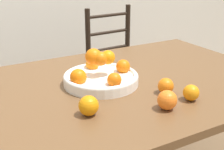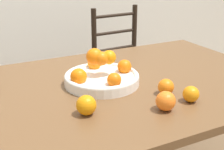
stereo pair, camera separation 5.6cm
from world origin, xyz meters
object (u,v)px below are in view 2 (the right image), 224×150
Objects in this scene: orange_loose_2 at (166,87)px; chair_right at (124,70)px; orange_loose_0 at (86,105)px; orange_loose_1 at (166,101)px; fruit_bowl at (102,75)px; orange_loose_3 at (191,94)px.

chair_right is (0.37, 1.03, -0.31)m from orange_loose_2.
chair_right is (0.75, 1.05, -0.31)m from orange_loose_0.
orange_loose_1 is 0.08× the size of chair_right.
orange_loose_1 is at bearing -73.54° from fruit_bowl.
orange_loose_0 is 1.14× the size of orange_loose_3.
orange_loose_3 is (0.05, -0.11, -0.00)m from orange_loose_2.
fruit_bowl is at bearing 54.03° from orange_loose_0.
orange_loose_2 is at bearing -113.31° from chair_right.
orange_loose_2 is 1.14m from chair_right.
orange_loose_2 is at bearing 53.33° from orange_loose_1.
fruit_bowl is 5.15× the size of orange_loose_3.
chair_right is at bearing 54.33° from orange_loose_0.
chair_right is at bearing 70.41° from orange_loose_2.
orange_loose_0 is at bearing 167.84° from orange_loose_3.
orange_loose_0 is at bearing -177.65° from orange_loose_2.
orange_loose_0 is at bearing 159.58° from orange_loose_1.
fruit_bowl is 0.37× the size of chair_right.
orange_loose_1 is (0.11, -0.36, -0.00)m from fruit_bowl.
orange_loose_1 is at bearing -173.74° from orange_loose_3.
fruit_bowl reaches higher than orange_loose_2.
orange_loose_1 is 1.15× the size of orange_loose_3.
fruit_bowl is 1.03m from chair_right.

